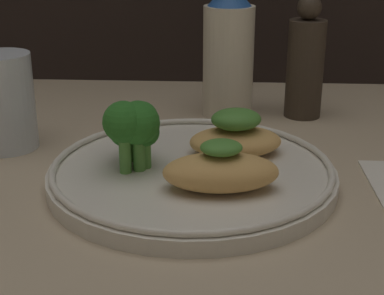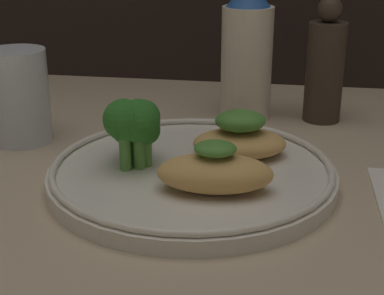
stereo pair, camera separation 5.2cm
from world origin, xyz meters
TOP-DOWN VIEW (x-y plane):
  - ground_plane at (0.00, 0.00)cm, footprint 180.00×180.00cm
  - plate at (0.00, 0.00)cm, footprint 25.91×25.91cm
  - grilled_meat_front at (2.60, -4.29)cm, footprint 9.99×5.79cm
  - grilled_meat_middle at (3.93, 3.76)cm, footprint 9.68×7.46cm
  - broccoli_bunch at (-5.23, 0.01)cm, footprint 4.90×6.30cm
  - sauce_bottle at (3.21, 20.09)cm, footprint 5.98×5.98cm
  - pepper_grinder at (12.28, 20.09)cm, footprint 4.36×4.36cm
  - drinking_glass at (-19.68, 7.80)cm, footprint 6.30×6.30cm

SIDE VIEW (x-z plane):
  - ground_plane at x=0.00cm, z-range -1.00..0.00cm
  - plate at x=0.00cm, z-range -0.01..1.99cm
  - grilled_meat_middle at x=3.93cm, z-range 0.88..5.33cm
  - grilled_meat_front at x=2.60cm, z-range 0.93..5.29cm
  - drinking_glass at x=-19.68cm, z-range 0.00..9.89cm
  - broccoli_bunch at x=-5.23cm, z-range 2.09..8.62cm
  - pepper_grinder at x=12.28cm, z-range -0.74..13.62cm
  - sauce_bottle at x=3.21cm, z-range -0.34..15.60cm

